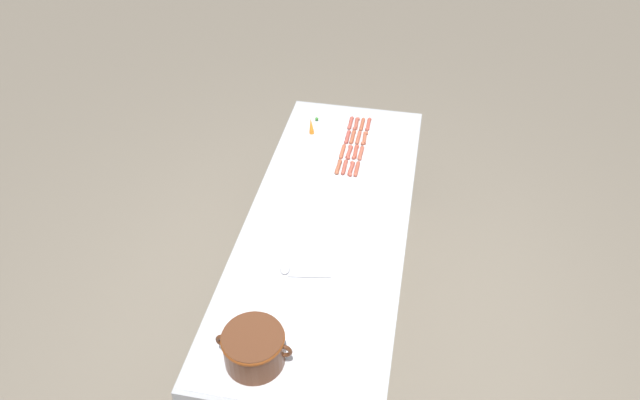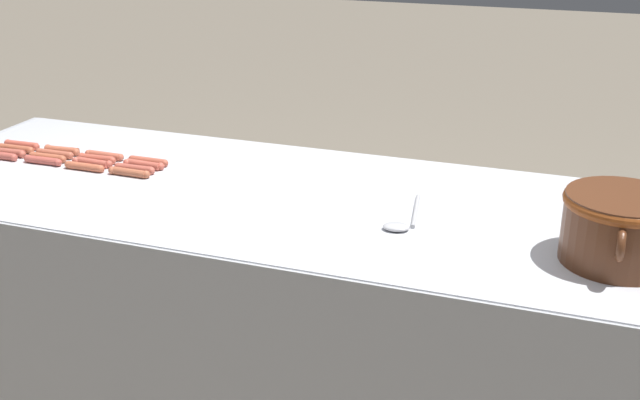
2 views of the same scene
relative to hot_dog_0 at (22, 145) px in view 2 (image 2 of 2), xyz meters
The scene contains 18 objects.
griddle_counter 1.05m from the hot_dog_0, 84.05° to the left, with size 0.88×2.35×0.83m.
hot_dog_0 is the anchor object (origin of this frame).
hot_dog_1 0.16m from the hot_dog_0, 89.03° to the left, with size 0.03×0.14×0.02m.
hot_dog_2 0.33m from the hot_dog_0, 89.51° to the left, with size 0.03×0.14×0.02m.
hot_dog_3 0.50m from the hot_dog_0, 89.51° to the left, with size 0.02×0.14×0.02m.
hot_dog_4 0.04m from the hot_dog_0, 11.99° to the left, with size 0.03×0.14×0.02m.
hot_dog_5 0.17m from the hot_dog_0, 75.48° to the left, with size 0.03×0.14×0.02m.
hot_dog_6 0.33m from the hot_dog_0, 83.32° to the left, with size 0.03×0.14×0.02m.
hot_dog_7 0.50m from the hot_dog_0, 85.58° to the left, with size 0.03×0.14×0.02m.
hot_dog_8 0.08m from the hot_dog_0, ahead, with size 0.03×0.14×0.02m.
hot_dog_9 0.19m from the hot_dog_0, 64.25° to the left, with size 0.03×0.14×0.02m.
hot_dog_10 0.34m from the hot_dog_0, 77.12° to the left, with size 0.03×0.14×0.02m.
hot_dog_11 0.50m from the hot_dog_0, 80.72° to the left, with size 0.03×0.14×0.02m.
hot_dog_13 0.21m from the hot_dog_0, 56.88° to the left, with size 0.03×0.14×0.02m.
hot_dog_14 0.36m from the hot_dog_0, 70.46° to the left, with size 0.02×0.14×0.02m.
hot_dog_15 0.51m from the hot_dog_0, 76.67° to the left, with size 0.03×0.14×0.02m.
bean_pot 1.92m from the hot_dog_0, 82.81° to the left, with size 0.34×0.27×0.17m.
serving_spoon 1.39m from the hot_dog_0, 82.00° to the left, with size 0.27×0.08×0.02m.
Camera 2 is at (1.95, 0.85, 1.65)m, focal length 43.92 mm.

